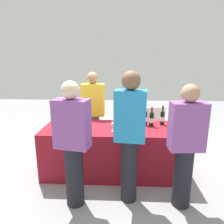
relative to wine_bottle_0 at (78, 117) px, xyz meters
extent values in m
plane|color=gray|center=(0.56, -0.19, -0.87)|extent=(12.00, 12.00, 0.00)
cube|color=maroon|center=(0.56, -0.19, -0.49)|extent=(2.14, 0.81, 0.76)
cylinder|color=black|center=(0.00, 0.00, -0.01)|extent=(0.07, 0.07, 0.20)
cylinder|color=black|center=(0.00, 0.00, 0.14)|extent=(0.03, 0.03, 0.09)
cylinder|color=maroon|center=(0.00, 0.00, 0.19)|extent=(0.03, 0.03, 0.02)
cylinder|color=silver|center=(0.00, 0.00, -0.02)|extent=(0.07, 0.07, 0.07)
cylinder|color=black|center=(0.82, -0.04, 0.00)|extent=(0.08, 0.08, 0.21)
cylinder|color=black|center=(0.82, -0.04, 0.14)|extent=(0.03, 0.03, 0.07)
cylinder|color=black|center=(0.82, -0.04, 0.18)|extent=(0.03, 0.03, 0.02)
cylinder|color=silver|center=(0.82, -0.04, -0.01)|extent=(0.08, 0.08, 0.07)
cylinder|color=black|center=(1.09, -0.04, 0.00)|extent=(0.07, 0.07, 0.22)
cylinder|color=black|center=(1.09, -0.04, 0.16)|extent=(0.03, 0.03, 0.09)
cylinder|color=black|center=(1.09, -0.04, 0.21)|extent=(0.03, 0.03, 0.02)
cylinder|color=silver|center=(1.09, -0.04, -0.01)|extent=(0.07, 0.07, 0.08)
cylinder|color=black|center=(1.19, -0.09, 0.00)|extent=(0.07, 0.07, 0.22)
cylinder|color=black|center=(1.19, -0.09, 0.15)|extent=(0.03, 0.03, 0.08)
cylinder|color=maroon|center=(1.19, -0.09, 0.19)|extent=(0.03, 0.03, 0.02)
cylinder|color=silver|center=(1.19, -0.09, -0.01)|extent=(0.07, 0.07, 0.08)
cylinder|color=black|center=(1.37, -0.01, 0.00)|extent=(0.07, 0.07, 0.21)
cylinder|color=black|center=(1.37, -0.01, 0.15)|extent=(0.02, 0.02, 0.09)
cylinder|color=black|center=(1.37, -0.01, 0.20)|extent=(0.03, 0.03, 0.02)
cylinder|color=silver|center=(1.37, -0.01, -0.01)|extent=(0.07, 0.07, 0.07)
cylinder|color=silver|center=(-0.21, -0.31, -0.11)|extent=(0.07, 0.07, 0.00)
cylinder|color=silver|center=(-0.21, -0.31, -0.06)|extent=(0.01, 0.01, 0.08)
sphere|color=silver|center=(-0.21, -0.31, 0.01)|extent=(0.07, 0.07, 0.07)
sphere|color=#590C19|center=(-0.21, -0.31, -0.01)|extent=(0.04, 0.04, 0.04)
cylinder|color=silver|center=(0.59, -0.35, -0.11)|extent=(0.06, 0.06, 0.00)
cylinder|color=silver|center=(0.59, -0.35, -0.07)|extent=(0.01, 0.01, 0.07)
sphere|color=silver|center=(0.59, -0.35, 0.00)|extent=(0.06, 0.06, 0.06)
cylinder|color=silver|center=(0.69, -0.36, -0.11)|extent=(0.06, 0.06, 0.00)
cylinder|color=silver|center=(0.69, -0.36, -0.07)|extent=(0.01, 0.01, 0.06)
sphere|color=silver|center=(0.69, -0.36, -0.01)|extent=(0.07, 0.07, 0.07)
cylinder|color=silver|center=(0.91, -0.35, -0.11)|extent=(0.06, 0.06, 0.00)
cylinder|color=silver|center=(0.91, -0.35, -0.06)|extent=(0.01, 0.01, 0.08)
sphere|color=silver|center=(0.91, -0.35, 0.01)|extent=(0.07, 0.07, 0.07)
sphere|color=#590C19|center=(0.91, -0.35, 0.00)|extent=(0.04, 0.04, 0.04)
cylinder|color=brown|center=(0.19, 0.45, -0.48)|extent=(0.22, 0.22, 0.78)
cube|color=yellow|center=(0.19, 0.45, 0.20)|extent=(0.41, 0.23, 0.58)
sphere|color=tan|center=(0.19, 0.45, 0.60)|extent=(0.21, 0.21, 0.21)
cylinder|color=black|center=(0.13, -1.00, -0.48)|extent=(0.22, 0.22, 0.78)
cube|color=#8C4C99|center=(0.13, -1.00, 0.20)|extent=(0.44, 0.30, 0.58)
sphere|color=beige|center=(0.13, -1.00, 0.60)|extent=(0.21, 0.21, 0.21)
cylinder|color=black|center=(0.82, -0.88, -0.45)|extent=(0.21, 0.21, 0.83)
cube|color=#268CCC|center=(0.82, -0.88, 0.27)|extent=(0.39, 0.25, 0.62)
sphere|color=brown|center=(0.82, -0.88, 0.70)|extent=(0.22, 0.22, 0.22)
cylinder|color=black|center=(1.48, -0.96, -0.49)|extent=(0.22, 0.22, 0.76)
cube|color=#8C4C99|center=(1.48, -0.96, 0.18)|extent=(0.41, 0.25, 0.57)
sphere|color=tan|center=(1.48, -0.96, 0.57)|extent=(0.21, 0.21, 0.21)
cube|color=white|center=(1.35, 0.69, -0.42)|extent=(0.44, 0.12, 0.89)
camera|label=1|loc=(0.71, -3.32, 0.95)|focal=33.90mm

